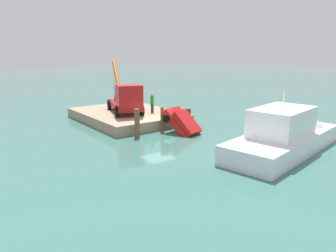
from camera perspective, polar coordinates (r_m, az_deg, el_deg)
name	(u,v)px	position (r m, az deg, el deg)	size (l,w,h in m)	color
ground	(157,131)	(28.35, -1.90, -0.80)	(200.00, 200.00, 0.00)	#386B60
dock	(127,116)	(32.55, -7.16, 1.77)	(10.81, 8.14, 0.92)	gray
crane_truck	(126,100)	(31.09, -7.38, 4.64)	(9.09, 4.16, 4.79)	maroon
dock_worker	(152,103)	(31.59, -2.79, 4.10)	(0.34, 0.34, 1.84)	#343434
salvaged_car	(186,127)	(27.19, 3.13, -0.17)	(3.88, 2.62, 3.32)	red
moored_yacht	(293,140)	(25.30, 21.12, -2.32)	(5.92, 13.43, 6.01)	white
piling_near	(137,123)	(26.10, -5.46, 0.52)	(0.42, 0.42, 2.31)	brown
piling_mid	(162,119)	(27.73, -1.01, 1.17)	(0.31, 0.31, 2.16)	brown
piling_far	(189,118)	(29.13, 3.65, 1.35)	(0.38, 0.38, 1.77)	brown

